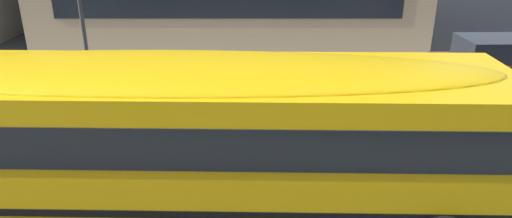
{
  "coord_description": "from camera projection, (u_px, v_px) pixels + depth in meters",
  "views": [
    {
      "loc": [
        2.65,
        -8.76,
        4.93
      ],
      "look_at": [
        2.64,
        -0.92,
        1.72
      ],
      "focal_mm": 32.53,
      "sensor_mm": 36.0,
      "label": 1
    }
  ],
  "objects": [
    {
      "name": "sidewalk_far",
      "position": [
        185.0,
        63.0,
        17.15
      ],
      "size": [
        120.0,
        3.0,
        0.01
      ],
      "primitive_type": "cube",
      "color": "gray",
      "rests_on": "ground_plane"
    },
    {
      "name": "lane_centreline",
      "position": [
        134.0,
        167.0,
        9.98
      ],
      "size": [
        110.0,
        0.16,
        0.01
      ],
      "primitive_type": "cube",
      "color": "silver",
      "rests_on": "ground_plane"
    },
    {
      "name": "school_bus",
      "position": [
        153.0,
        130.0,
        7.63
      ],
      "size": [
        13.04,
        3.25,
        2.9
      ],
      "rotation": [
        0.0,
        0.0,
        3.12
      ],
      "color": "yellow",
      "rests_on": "ground_plane"
    },
    {
      "name": "ground_plane",
      "position": [
        134.0,
        167.0,
        9.98
      ],
      "size": [
        400.0,
        400.0,
        0.0
      ],
      "primitive_type": "plane",
      "color": "#38383D"
    },
    {
      "name": "parked_car_maroon_end_of_row",
      "position": [
        499.0,
        63.0,
        14.2
      ],
      "size": [
        3.94,
        1.96,
        1.64
      ],
      "rotation": [
        0.0,
        0.0,
        0.03
      ],
      "color": "maroon",
      "rests_on": "ground_plane"
    }
  ]
}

